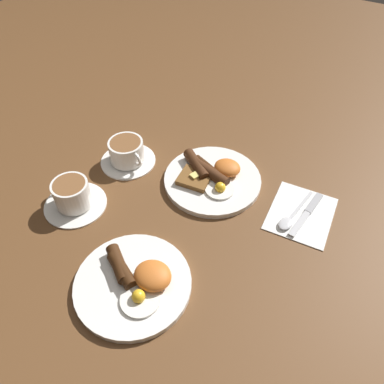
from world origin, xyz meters
TOP-DOWN VIEW (x-y plane):
  - ground_plane at (0.00, 0.00)m, footprint 3.00×3.00m
  - breakfast_plate_near at (0.00, -0.00)m, footprint 0.25×0.25m
  - breakfast_plate_far at (-0.01, 0.35)m, footprint 0.24×0.24m
  - teacup_near at (0.24, 0.05)m, footprint 0.15×0.15m
  - teacup_far at (0.26, 0.24)m, footprint 0.15×0.15m
  - napkin at (-0.24, -0.01)m, footprint 0.16×0.18m
  - knife at (-0.25, -0.02)m, footprint 0.04×0.16m
  - spoon at (-0.22, 0.03)m, footprint 0.04×0.15m

SIDE VIEW (x-z plane):
  - ground_plane at x=0.00m, z-range 0.00..0.00m
  - napkin at x=-0.24m, z-range 0.00..0.01m
  - knife at x=-0.25m, z-range 0.00..0.01m
  - spoon at x=-0.22m, z-range 0.00..0.01m
  - breakfast_plate_far at x=-0.01m, z-range -0.01..0.04m
  - breakfast_plate_near at x=0.00m, z-range -0.01..0.04m
  - teacup_near at x=0.24m, z-range 0.00..0.07m
  - teacup_far at x=0.26m, z-range 0.00..0.07m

